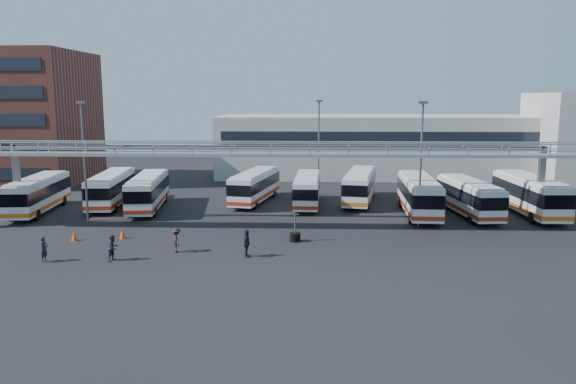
{
  "coord_description": "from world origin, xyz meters",
  "views": [
    {
      "loc": [
        2.96,
        -38.43,
        10.61
      ],
      "look_at": [
        1.29,
        6.0,
        2.99
      ],
      "focal_mm": 35.0,
      "sensor_mm": 36.0,
      "label": 1
    }
  ],
  "objects_px": {
    "bus_7": "(419,194)",
    "pedestrian_d": "(247,243)",
    "light_pole_left": "(84,155)",
    "pedestrian_c": "(177,240)",
    "bus_8": "(469,196)",
    "bus_2": "(148,191)",
    "light_pole_back": "(319,142)",
    "bus_1": "(111,188)",
    "bus_0": "(38,193)",
    "bus_5": "(307,189)",
    "bus_9": "(529,194)",
    "pedestrian_b": "(113,248)",
    "cone_left": "(74,236)",
    "bus_6": "(360,185)",
    "pedestrian_a": "(44,249)",
    "light_pole_mid": "(421,157)",
    "cone_right": "(123,233)",
    "tire_stack": "(295,236)",
    "bus_4": "(255,185)"
  },
  "relations": [
    {
      "from": "bus_8",
      "to": "pedestrian_a",
      "type": "relative_size",
      "value": 6.36
    },
    {
      "from": "bus_1",
      "to": "pedestrian_d",
      "type": "height_order",
      "value": "bus_1"
    },
    {
      "from": "bus_0",
      "to": "bus_7",
      "type": "bearing_deg",
      "value": -5.14
    },
    {
      "from": "pedestrian_c",
      "to": "bus_2",
      "type": "bearing_deg",
      "value": 0.16
    },
    {
      "from": "bus_2",
      "to": "cone_left",
      "type": "xyz_separation_m",
      "value": [
        -2.26,
        -11.68,
        -1.44
      ]
    },
    {
      "from": "bus_5",
      "to": "pedestrian_c",
      "type": "distance_m",
      "value": 19.07
    },
    {
      "from": "bus_5",
      "to": "bus_7",
      "type": "bearing_deg",
      "value": -18.99
    },
    {
      "from": "light_pole_left",
      "to": "pedestrian_c",
      "type": "height_order",
      "value": "light_pole_left"
    },
    {
      "from": "light_pole_back",
      "to": "pedestrian_b",
      "type": "xyz_separation_m",
      "value": [
        -13.77,
        -25.49,
        -4.87
      ]
    },
    {
      "from": "pedestrian_a",
      "to": "cone_right",
      "type": "distance_m",
      "value": 6.91
    },
    {
      "from": "light_pole_mid",
      "to": "pedestrian_a",
      "type": "height_order",
      "value": "light_pole_mid"
    },
    {
      "from": "pedestrian_b",
      "to": "bus_5",
      "type": "bearing_deg",
      "value": -12.27
    },
    {
      "from": "pedestrian_a",
      "to": "pedestrian_c",
      "type": "height_order",
      "value": "pedestrian_c"
    },
    {
      "from": "bus_5",
      "to": "bus_9",
      "type": "xyz_separation_m",
      "value": [
        19.99,
        -3.45,
        0.25
      ]
    },
    {
      "from": "bus_8",
      "to": "bus_7",
      "type": "bearing_deg",
      "value": 172.18
    },
    {
      "from": "pedestrian_d",
      "to": "cone_right",
      "type": "bearing_deg",
      "value": 70.66
    },
    {
      "from": "bus_9",
      "to": "bus_5",
      "type": "bearing_deg",
      "value": 168.28
    },
    {
      "from": "bus_7",
      "to": "bus_0",
      "type": "bearing_deg",
      "value": -176.91
    },
    {
      "from": "light_pole_back",
      "to": "bus_2",
      "type": "bearing_deg",
      "value": -151.32
    },
    {
      "from": "cone_left",
      "to": "light_pole_mid",
      "type": "bearing_deg",
      "value": 11.83
    },
    {
      "from": "bus_6",
      "to": "bus_2",
      "type": "bearing_deg",
      "value": -157.98
    },
    {
      "from": "bus_8",
      "to": "light_pole_mid",
      "type": "bearing_deg",
      "value": -145.92
    },
    {
      "from": "bus_8",
      "to": "bus_9",
      "type": "distance_m",
      "value": 5.54
    },
    {
      "from": "bus_6",
      "to": "pedestrian_b",
      "type": "bearing_deg",
      "value": -120.26
    },
    {
      "from": "light_pole_back",
      "to": "bus_1",
      "type": "relative_size",
      "value": 0.94
    },
    {
      "from": "bus_7",
      "to": "pedestrian_d",
      "type": "bearing_deg",
      "value": -132.41
    },
    {
      "from": "bus_7",
      "to": "pedestrian_b",
      "type": "distance_m",
      "value": 27.22
    },
    {
      "from": "pedestrian_b",
      "to": "bus_2",
      "type": "bearing_deg",
      "value": 29.62
    },
    {
      "from": "bus_7",
      "to": "cone_right",
      "type": "xyz_separation_m",
      "value": [
        -23.92,
        -9.39,
        -1.51
      ]
    },
    {
      "from": "bus_8",
      "to": "tire_stack",
      "type": "height_order",
      "value": "bus_8"
    },
    {
      "from": "light_pole_left",
      "to": "bus_5",
      "type": "xyz_separation_m",
      "value": [
        18.82,
        7.47,
        -4.05
      ]
    },
    {
      "from": "light_pole_back",
      "to": "pedestrian_d",
      "type": "bearing_deg",
      "value": -101.93
    },
    {
      "from": "tire_stack",
      "to": "bus_7",
      "type": "bearing_deg",
      "value": 41.93
    },
    {
      "from": "bus_7",
      "to": "bus_2",
      "type": "bearing_deg",
      "value": 179.16
    },
    {
      "from": "light_pole_left",
      "to": "pedestrian_a",
      "type": "relative_size",
      "value": 6.08
    },
    {
      "from": "bus_5",
      "to": "bus_9",
      "type": "relative_size",
      "value": 0.87
    },
    {
      "from": "light_pole_left",
      "to": "bus_0",
      "type": "bearing_deg",
      "value": 150.43
    },
    {
      "from": "pedestrian_a",
      "to": "pedestrian_d",
      "type": "xyz_separation_m",
      "value": [
        12.99,
        1.59,
        0.09
      ]
    },
    {
      "from": "light_pole_mid",
      "to": "bus_9",
      "type": "xyz_separation_m",
      "value": [
        10.81,
        5.02,
        -3.8
      ]
    },
    {
      "from": "pedestrian_c",
      "to": "bus_6",
      "type": "bearing_deg",
      "value": -59.83
    },
    {
      "from": "cone_left",
      "to": "bus_4",
      "type": "bearing_deg",
      "value": 52.55
    },
    {
      "from": "light_pole_left",
      "to": "bus_1",
      "type": "relative_size",
      "value": 0.94
    },
    {
      "from": "bus_7",
      "to": "pedestrian_a",
      "type": "distance_m",
      "value": 31.18
    },
    {
      "from": "bus_5",
      "to": "pedestrian_d",
      "type": "relative_size",
      "value": 5.42
    },
    {
      "from": "light_pole_back",
      "to": "cone_left",
      "type": "height_order",
      "value": "light_pole_back"
    },
    {
      "from": "bus_8",
      "to": "bus_2",
      "type": "bearing_deg",
      "value": 170.61
    },
    {
      "from": "light_pole_back",
      "to": "bus_5",
      "type": "height_order",
      "value": "light_pole_back"
    },
    {
      "from": "bus_1",
      "to": "bus_6",
      "type": "distance_m",
      "value": 24.47
    },
    {
      "from": "light_pole_left",
      "to": "bus_7",
      "type": "bearing_deg",
      "value": 7.13
    },
    {
      "from": "bus_1",
      "to": "bus_5",
      "type": "distance_m",
      "value": 19.08
    }
  ]
}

